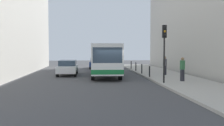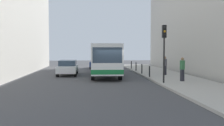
{
  "view_description": "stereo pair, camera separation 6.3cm",
  "coord_description": "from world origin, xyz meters",
  "px_view_note": "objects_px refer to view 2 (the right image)",
  "views": [
    {
      "loc": [
        -1.74,
        -19.46,
        2.5
      ],
      "look_at": [
        0.29,
        2.97,
        1.32
      ],
      "focal_mm": 40.11,
      "sensor_mm": 36.0,
      "label": 1
    },
    {
      "loc": [
        -1.68,
        -19.46,
        2.5
      ],
      "look_at": [
        0.29,
        2.97,
        1.32
      ],
      "focal_mm": 40.11,
      "sensor_mm": 36.0,
      "label": 2
    }
  ],
  "objects_px": {
    "car_beside_bus": "(68,67)",
    "bollard_farthest": "(131,65)",
    "bollard_far": "(136,67)",
    "car_behind_bus": "(97,63)",
    "bus": "(105,58)",
    "bollard_mid": "(142,69)",
    "bollard_near": "(150,72)",
    "pedestrian_near_signal": "(182,69)",
    "traffic_light": "(164,43)",
    "pedestrian_mid_sidewalk": "(165,66)"
  },
  "relations": [
    {
      "from": "bollard_near",
      "to": "bollard_mid",
      "type": "distance_m",
      "value": 3.19
    },
    {
      "from": "traffic_light",
      "to": "bollard_farthest",
      "type": "distance_m",
      "value": 13.65
    },
    {
      "from": "car_behind_bus",
      "to": "pedestrian_mid_sidewalk",
      "type": "bearing_deg",
      "value": 123.57
    },
    {
      "from": "bollard_farthest",
      "to": "pedestrian_near_signal",
      "type": "distance_m",
      "value": 12.69
    },
    {
      "from": "bollard_near",
      "to": "pedestrian_near_signal",
      "type": "height_order",
      "value": "pedestrian_near_signal"
    },
    {
      "from": "bollard_near",
      "to": "bollard_far",
      "type": "xyz_separation_m",
      "value": [
        0.0,
        6.38,
        0.0
      ]
    },
    {
      "from": "traffic_light",
      "to": "pedestrian_near_signal",
      "type": "relative_size",
      "value": 2.29
    },
    {
      "from": "car_behind_bus",
      "to": "bollard_near",
      "type": "height_order",
      "value": "car_behind_bus"
    },
    {
      "from": "bollard_mid",
      "to": "car_beside_bus",
      "type": "bearing_deg",
      "value": 175.99
    },
    {
      "from": "bollard_far",
      "to": "pedestrian_near_signal",
      "type": "distance_m",
      "value": 9.54
    },
    {
      "from": "bollard_near",
      "to": "bus",
      "type": "bearing_deg",
      "value": 137.81
    },
    {
      "from": "bollard_near",
      "to": "pedestrian_mid_sidewalk",
      "type": "distance_m",
      "value": 2.6
    },
    {
      "from": "car_behind_bus",
      "to": "bollard_mid",
      "type": "xyz_separation_m",
      "value": [
        4.16,
        -9.24,
        -0.16
      ]
    },
    {
      "from": "car_beside_bus",
      "to": "bollard_farthest",
      "type": "relative_size",
      "value": 4.63
    },
    {
      "from": "bus",
      "to": "bollard_mid",
      "type": "height_order",
      "value": "bus"
    },
    {
      "from": "bollard_mid",
      "to": "pedestrian_mid_sidewalk",
      "type": "xyz_separation_m",
      "value": [
        1.89,
        -1.45,
        0.39
      ]
    },
    {
      "from": "bus",
      "to": "traffic_light",
      "type": "height_order",
      "value": "traffic_light"
    },
    {
      "from": "bus",
      "to": "bollard_far",
      "type": "xyz_separation_m",
      "value": [
        3.67,
        3.06,
        -1.1
      ]
    },
    {
      "from": "car_beside_bus",
      "to": "bollard_mid",
      "type": "xyz_separation_m",
      "value": [
        7.33,
        -0.51,
        -0.16
      ]
    },
    {
      "from": "bollard_far",
      "to": "pedestrian_near_signal",
      "type": "xyz_separation_m",
      "value": [
        1.79,
        -9.36,
        0.43
      ]
    },
    {
      "from": "bus",
      "to": "pedestrian_near_signal",
      "type": "distance_m",
      "value": 8.37
    },
    {
      "from": "car_behind_bus",
      "to": "bollard_farthest",
      "type": "relative_size",
      "value": 4.75
    },
    {
      "from": "car_beside_bus",
      "to": "bollard_near",
      "type": "relative_size",
      "value": 4.63
    },
    {
      "from": "bus",
      "to": "traffic_light",
      "type": "bearing_deg",
      "value": 119.22
    },
    {
      "from": "bollard_mid",
      "to": "car_behind_bus",
      "type": "bearing_deg",
      "value": 114.22
    },
    {
      "from": "bus",
      "to": "bollard_near",
      "type": "distance_m",
      "value": 5.07
    },
    {
      "from": "car_beside_bus",
      "to": "bollard_near",
      "type": "distance_m",
      "value": 8.22
    },
    {
      "from": "bollard_near",
      "to": "bollard_mid",
      "type": "relative_size",
      "value": 1.0
    },
    {
      "from": "pedestrian_near_signal",
      "to": "pedestrian_mid_sidewalk",
      "type": "bearing_deg",
      "value": -15.89
    },
    {
      "from": "bollard_near",
      "to": "pedestrian_near_signal",
      "type": "xyz_separation_m",
      "value": [
        1.79,
        -2.98,
        0.43
      ]
    },
    {
      "from": "bollard_near",
      "to": "bollard_farthest",
      "type": "height_order",
      "value": "same"
    },
    {
      "from": "car_behind_bus",
      "to": "bollard_farthest",
      "type": "xyz_separation_m",
      "value": [
        4.16,
        -2.86,
        -0.16
      ]
    },
    {
      "from": "car_beside_bus",
      "to": "bollard_farthest",
      "type": "height_order",
      "value": "car_beside_bus"
    },
    {
      "from": "car_beside_bus",
      "to": "bollard_farthest",
      "type": "distance_m",
      "value": 9.39
    },
    {
      "from": "bus",
      "to": "traffic_light",
      "type": "relative_size",
      "value": 2.7
    },
    {
      "from": "car_behind_bus",
      "to": "bus",
      "type": "bearing_deg",
      "value": 97.14
    },
    {
      "from": "traffic_light",
      "to": "car_behind_bus",
      "type": "bearing_deg",
      "value": 104.63
    },
    {
      "from": "bollard_mid",
      "to": "pedestrian_mid_sidewalk",
      "type": "relative_size",
      "value": 0.55
    },
    {
      "from": "bollard_farthest",
      "to": "pedestrian_mid_sidewalk",
      "type": "xyz_separation_m",
      "value": [
        1.89,
        -7.83,
        0.39
      ]
    },
    {
      "from": "bollard_mid",
      "to": "bollard_farthest",
      "type": "distance_m",
      "value": 6.38
    },
    {
      "from": "bollard_mid",
      "to": "pedestrian_near_signal",
      "type": "height_order",
      "value": "pedestrian_near_signal"
    },
    {
      "from": "bollard_far",
      "to": "car_behind_bus",
      "type": "bearing_deg",
      "value": 124.5
    },
    {
      "from": "bollard_far",
      "to": "pedestrian_near_signal",
      "type": "bearing_deg",
      "value": -79.16
    },
    {
      "from": "car_behind_bus",
      "to": "pedestrian_near_signal",
      "type": "xyz_separation_m",
      "value": [
        5.95,
        -15.41,
        0.27
      ]
    },
    {
      "from": "car_behind_bus",
      "to": "bollard_farthest",
      "type": "bearing_deg",
      "value": 149.54
    },
    {
      "from": "bollard_far",
      "to": "bollard_farthest",
      "type": "relative_size",
      "value": 1.0
    },
    {
      "from": "bollard_mid",
      "to": "pedestrian_mid_sidewalk",
      "type": "height_order",
      "value": "pedestrian_mid_sidewalk"
    },
    {
      "from": "bollard_near",
      "to": "bollard_far",
      "type": "bearing_deg",
      "value": 90.0
    },
    {
      "from": "car_behind_bus",
      "to": "bollard_farthest",
      "type": "height_order",
      "value": "car_behind_bus"
    },
    {
      "from": "bollard_far",
      "to": "pedestrian_mid_sidewalk",
      "type": "bearing_deg",
      "value": -67.81
    }
  ]
}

